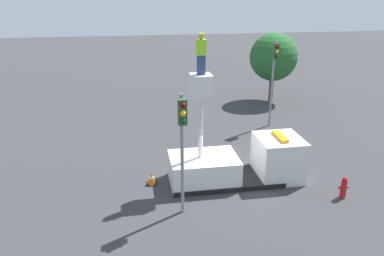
{
  "coord_description": "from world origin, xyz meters",
  "views": [
    {
      "loc": [
        -4.24,
        -15.74,
        8.89
      ],
      "look_at": [
        -1.82,
        -1.16,
        3.31
      ],
      "focal_mm": 35.0,
      "sensor_mm": 36.0,
      "label": 1
    }
  ],
  "objects_px": {
    "bucket_truck": "(238,163)",
    "traffic_light_pole": "(182,132)",
    "traffic_cone_rear": "(152,179)",
    "tree_left_bg": "(274,57)",
    "traffic_light_across": "(274,67)",
    "fire_hydrant": "(344,187)",
    "worker": "(201,54)"
  },
  "relations": [
    {
      "from": "bucket_truck",
      "to": "traffic_light_pole",
      "type": "height_order",
      "value": "bucket_truck"
    },
    {
      "from": "traffic_cone_rear",
      "to": "tree_left_bg",
      "type": "height_order",
      "value": "tree_left_bg"
    },
    {
      "from": "traffic_cone_rear",
      "to": "traffic_light_across",
      "type": "bearing_deg",
      "value": 38.38
    },
    {
      "from": "traffic_light_pole",
      "to": "traffic_cone_rear",
      "type": "height_order",
      "value": "traffic_light_pole"
    },
    {
      "from": "bucket_truck",
      "to": "fire_hydrant",
      "type": "distance_m",
      "value": 4.85
    },
    {
      "from": "traffic_light_pole",
      "to": "fire_hydrant",
      "type": "xyz_separation_m",
      "value": [
        7.27,
        0.1,
        -3.15
      ]
    },
    {
      "from": "bucket_truck",
      "to": "traffic_light_pole",
      "type": "distance_m",
      "value": 4.78
    },
    {
      "from": "fire_hydrant",
      "to": "traffic_light_across",
      "type": "bearing_deg",
      "value": 89.8
    },
    {
      "from": "bucket_truck",
      "to": "traffic_cone_rear",
      "type": "relative_size",
      "value": 10.26
    },
    {
      "from": "traffic_light_across",
      "to": "bucket_truck",
      "type": "bearing_deg",
      "value": -121.48
    },
    {
      "from": "traffic_light_pole",
      "to": "fire_hydrant",
      "type": "distance_m",
      "value": 7.92
    },
    {
      "from": "bucket_truck",
      "to": "tree_left_bg",
      "type": "distance_m",
      "value": 14.54
    },
    {
      "from": "bucket_truck",
      "to": "traffic_cone_rear",
      "type": "bearing_deg",
      "value": 176.41
    },
    {
      "from": "traffic_cone_rear",
      "to": "fire_hydrant",
      "type": "bearing_deg",
      "value": -17.36
    },
    {
      "from": "traffic_light_pole",
      "to": "tree_left_bg",
      "type": "xyz_separation_m",
      "value": [
        9.51,
        15.21,
        -0.0
      ]
    },
    {
      "from": "worker",
      "to": "traffic_light_across",
      "type": "bearing_deg",
      "value": 48.59
    },
    {
      "from": "traffic_light_pole",
      "to": "traffic_light_across",
      "type": "xyz_separation_m",
      "value": [
        7.3,
        9.4,
        0.4
      ]
    },
    {
      "from": "fire_hydrant",
      "to": "traffic_cone_rear",
      "type": "xyz_separation_m",
      "value": [
        -8.4,
        2.63,
        -0.21
      ]
    },
    {
      "from": "bucket_truck",
      "to": "worker",
      "type": "height_order",
      "value": "worker"
    },
    {
      "from": "worker",
      "to": "tree_left_bg",
      "type": "height_order",
      "value": "worker"
    },
    {
      "from": "fire_hydrant",
      "to": "traffic_light_pole",
      "type": "bearing_deg",
      "value": -179.2
    },
    {
      "from": "bucket_truck",
      "to": "worker",
      "type": "distance_m",
      "value": 5.61
    },
    {
      "from": "traffic_cone_rear",
      "to": "tree_left_bg",
      "type": "bearing_deg",
      "value": 49.55
    },
    {
      "from": "bucket_truck",
      "to": "traffic_light_across",
      "type": "distance_m",
      "value": 8.72
    },
    {
      "from": "worker",
      "to": "traffic_cone_rear",
      "type": "relative_size",
      "value": 2.78
    },
    {
      "from": "traffic_light_pole",
      "to": "traffic_cone_rear",
      "type": "relative_size",
      "value": 8.21
    },
    {
      "from": "bucket_truck",
      "to": "worker",
      "type": "bearing_deg",
      "value": 180.0
    },
    {
      "from": "worker",
      "to": "tree_left_bg",
      "type": "distance_m",
      "value": 15.44
    },
    {
      "from": "tree_left_bg",
      "to": "traffic_cone_rear",
      "type": "bearing_deg",
      "value": -130.45
    },
    {
      "from": "traffic_light_across",
      "to": "traffic_cone_rear",
      "type": "bearing_deg",
      "value": -141.62
    },
    {
      "from": "traffic_cone_rear",
      "to": "worker",
      "type": "bearing_deg",
      "value": -6.47
    },
    {
      "from": "traffic_light_across",
      "to": "tree_left_bg",
      "type": "xyz_separation_m",
      "value": [
        2.21,
        5.8,
        -0.4
      ]
    }
  ]
}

